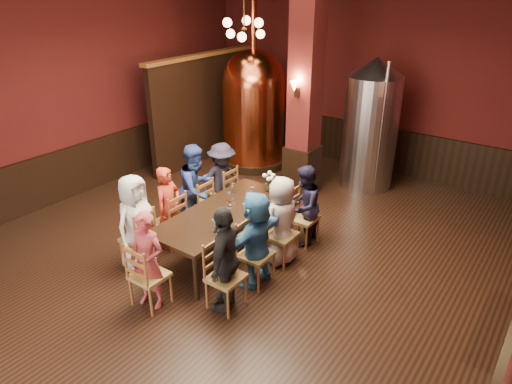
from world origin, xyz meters
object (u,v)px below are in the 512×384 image
Objects in this scene: person_1 at (169,208)px; rose_vase at (268,179)px; steel_vessel at (371,124)px; dining_table at (224,215)px; person_0 at (136,222)px; person_2 at (197,189)px; copper_kettle at (254,107)px.

person_1 is 3.91× the size of rose_vase.
rose_vase is (-0.54, -2.83, -0.34)m from steel_vessel.
dining_table is 1.31m from person_0.
dining_table is at bearing -73.85° from person_1.
person_1 reaches higher than dining_table.
person_1 is at bearing -5.61° from person_0.
person_2 is 0.42× the size of copper_kettle.
person_2 is at bearing -113.66° from steel_vessel.
copper_kettle reaches higher than rose_vase.
person_0 is 1.07× the size of person_1.
rose_vase reaches higher than dining_table.
copper_kettle is at bearing 130.83° from rose_vase.
copper_kettle is (-1.95, 3.42, 0.67)m from dining_table.
person_1 is 0.67m from person_2.
person_1 is at bearing 173.74° from person_2.
copper_kettle is at bearing 12.55° from person_2.
person_2 reaches higher than dining_table.
person_1 reaches higher than rose_vase.
person_2 is at bearing 158.78° from dining_table.
person_0 is 1.33m from person_2.
person_2 is 1.22m from rose_vase.
person_0 is 0.67m from person_1.
person_2 is at bearing -5.61° from person_0.
steel_vessel is at bearing -30.55° from person_2.
dining_table is 0.91× the size of steel_vessel.
copper_kettle is at bearing 119.03° from dining_table.
rose_vase is (0.14, 1.00, 0.29)m from dining_table.
person_0 is (-0.84, -1.01, 0.05)m from dining_table.
person_0 is at bearing 174.93° from person_1.
dining_table is 1.05m from rose_vase.
dining_table is 1.63× the size of person_0.
dining_table is at bearing -117.48° from person_2.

